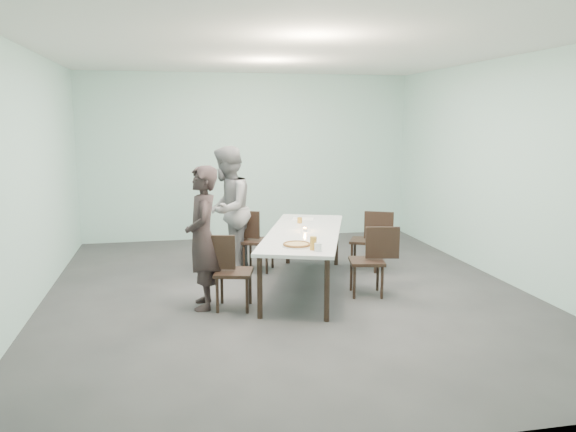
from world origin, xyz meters
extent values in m
plane|color=#333335|center=(0.00, 0.00, 0.00)|extent=(7.00, 7.00, 0.00)
cube|color=#ADDAD2|center=(0.00, 3.50, 1.50)|extent=(6.00, 0.02, 3.00)
cube|color=#ADDAD2|center=(0.00, -3.50, 1.50)|extent=(6.00, 0.02, 3.00)
cube|color=#ADDAD2|center=(-3.00, 0.00, 1.50)|extent=(0.02, 7.00, 3.00)
cube|color=#ADDAD2|center=(3.00, 0.00, 1.50)|extent=(0.02, 7.00, 3.00)
cube|color=white|center=(0.00, 0.00, 3.00)|extent=(6.00, 7.00, 0.02)
cube|color=white|center=(0.26, 0.18, 0.73)|extent=(1.70, 2.75, 0.04)
cylinder|color=black|center=(-0.49, -0.85, 0.35)|extent=(0.06, 0.06, 0.71)
cylinder|color=black|center=(0.31, 1.45, 0.35)|extent=(0.06, 0.06, 0.71)
cylinder|color=black|center=(0.21, -1.09, 0.35)|extent=(0.06, 0.06, 0.71)
cylinder|color=black|center=(1.01, 1.21, 0.35)|extent=(0.06, 0.06, 0.71)
cube|color=black|center=(-0.73, -0.46, 0.43)|extent=(0.51, 0.51, 0.04)
cube|color=black|center=(-0.91, -0.41, 0.67)|extent=(0.42, 0.14, 0.40)
cylinder|color=black|center=(-0.93, -0.58, 0.21)|extent=(0.04, 0.04, 0.41)
cylinder|color=black|center=(-0.85, -0.25, 0.21)|extent=(0.04, 0.04, 0.41)
cylinder|color=black|center=(-0.60, -0.66, 0.21)|extent=(0.04, 0.04, 0.41)
cylinder|color=black|center=(-0.52, -0.33, 0.21)|extent=(0.04, 0.04, 0.41)
cube|color=black|center=(-0.19, 1.16, 0.43)|extent=(0.56, 0.56, 0.04)
cube|color=black|center=(-0.37, 1.24, 0.67)|extent=(0.40, 0.21, 0.40)
cylinder|color=black|center=(-0.42, 1.07, 0.21)|extent=(0.04, 0.04, 0.41)
cylinder|color=black|center=(-0.28, 1.38, 0.21)|extent=(0.04, 0.04, 0.41)
cylinder|color=black|center=(-0.11, 0.93, 0.21)|extent=(0.04, 0.04, 0.41)
cylinder|color=black|center=(0.03, 1.24, 0.21)|extent=(0.04, 0.04, 0.41)
cube|color=black|center=(0.96, -0.28, 0.43)|extent=(0.50, 0.50, 0.04)
cube|color=black|center=(1.14, -0.32, 0.67)|extent=(0.42, 0.12, 0.40)
cylinder|color=black|center=(1.16, -0.15, 0.21)|extent=(0.04, 0.04, 0.41)
cylinder|color=black|center=(1.09, -0.48, 0.21)|extent=(0.04, 0.04, 0.41)
cylinder|color=black|center=(0.82, -0.08, 0.21)|extent=(0.04, 0.04, 0.41)
cylinder|color=black|center=(0.76, -0.41, 0.21)|extent=(0.04, 0.04, 0.41)
cube|color=black|center=(1.34, 0.87, 0.43)|extent=(0.56, 0.56, 0.04)
cube|color=black|center=(1.51, 0.79, 0.67)|extent=(0.40, 0.22, 0.40)
cylinder|color=black|center=(1.57, 0.95, 0.21)|extent=(0.04, 0.04, 0.41)
cylinder|color=black|center=(1.42, 0.64, 0.21)|extent=(0.04, 0.04, 0.41)
cylinder|color=black|center=(1.27, 1.10, 0.21)|extent=(0.04, 0.04, 0.41)
cylinder|color=black|center=(1.12, 0.79, 0.21)|extent=(0.04, 0.04, 0.41)
imported|color=black|center=(-1.07, -0.34, 0.83)|extent=(0.41, 0.61, 1.67)
imported|color=slate|center=(-0.63, 1.20, 0.91)|extent=(0.95, 1.06, 1.81)
cylinder|color=white|center=(-0.02, -0.64, 0.76)|extent=(0.34, 0.34, 0.01)
cylinder|color=#D9BD7B|center=(-0.02, -0.64, 0.77)|extent=(0.30, 0.30, 0.01)
torus|color=brown|center=(-0.02, -0.64, 0.77)|extent=(0.32, 0.32, 0.03)
cylinder|color=white|center=(0.21, -0.46, 0.76)|extent=(0.18, 0.18, 0.01)
cylinder|color=#C2862A|center=(0.12, -0.85, 0.82)|extent=(0.08, 0.08, 0.15)
cylinder|color=silver|center=(0.15, -0.92, 0.80)|extent=(0.08, 0.08, 0.09)
cylinder|color=silver|center=(0.28, 0.19, 0.77)|extent=(0.06, 0.06, 0.03)
cylinder|color=orange|center=(0.28, 0.19, 0.79)|extent=(0.04, 0.04, 0.01)
cylinder|color=#C2862A|center=(0.34, 0.77, 0.79)|extent=(0.07, 0.07, 0.08)
cube|color=silver|center=(0.45, 1.07, 0.75)|extent=(0.36, 0.31, 0.01)
camera|label=1|loc=(-1.39, -6.75, 2.18)|focal=35.00mm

